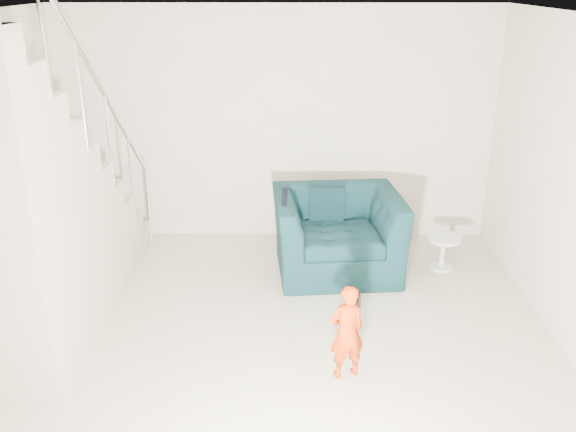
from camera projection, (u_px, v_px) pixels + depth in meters
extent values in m
plane|color=tan|center=(268.00, 367.00, 4.96)|extent=(5.50, 5.50, 0.00)
plane|color=silver|center=(263.00, 20.00, 3.97)|extent=(5.50, 5.50, 0.00)
plane|color=#B5AB94|center=(277.00, 126.00, 7.02)|extent=(5.00, 0.00, 5.00)
imported|color=black|center=(337.00, 233.00, 6.46)|extent=(1.41, 1.26, 0.85)
imported|color=#911704|center=(347.00, 332.00, 4.72)|extent=(0.34, 0.28, 0.80)
cylinder|color=silver|center=(444.00, 238.00, 6.51)|extent=(0.37, 0.37, 0.04)
cylinder|color=silver|center=(442.00, 254.00, 6.58)|extent=(0.06, 0.06, 0.33)
cylinder|color=silver|center=(441.00, 267.00, 6.64)|extent=(0.26, 0.26, 0.03)
cube|color=#ADA089|center=(106.00, 236.00, 7.12)|extent=(1.00, 0.30, 0.27)
cube|color=#ADA089|center=(96.00, 235.00, 6.79)|extent=(1.00, 0.30, 0.54)
cube|color=#ADA089|center=(86.00, 235.00, 6.46)|extent=(1.00, 0.30, 0.81)
cube|color=#ADA089|center=(75.00, 235.00, 6.13)|extent=(1.00, 0.30, 1.08)
cube|color=#ADA089|center=(63.00, 234.00, 5.80)|extent=(1.00, 0.30, 1.35)
cube|color=#ADA089|center=(49.00, 233.00, 5.48)|extent=(1.00, 0.30, 1.62)
cube|color=#ADA089|center=(33.00, 233.00, 5.15)|extent=(1.00, 0.30, 1.89)
cube|color=#ADA089|center=(15.00, 232.00, 4.82)|extent=(1.00, 0.30, 2.16)
cylinder|color=silver|center=(90.00, 68.00, 5.08)|extent=(0.04, 3.03, 2.73)
cylinder|color=silver|center=(148.00, 202.00, 7.12)|extent=(0.04, 0.04, 1.00)
cube|color=black|center=(327.00, 205.00, 6.57)|extent=(0.37, 0.18, 0.37)
cube|color=black|center=(285.00, 225.00, 6.38)|extent=(0.06, 0.57, 0.64)
cube|color=black|center=(359.00, 301.00, 4.58)|extent=(0.02, 0.05, 0.10)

